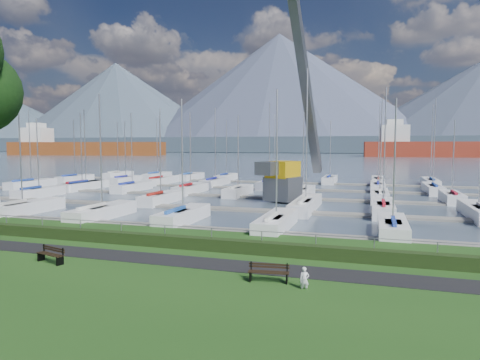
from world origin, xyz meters
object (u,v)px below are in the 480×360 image
at_px(bench_left, 51,255).
at_px(person, 304,276).
at_px(crane, 289,151).
at_px(bench_right, 269,272).

bearing_deg(bench_left, person, 14.68).
bearing_deg(bench_left, crane, 92.79).
height_order(bench_left, bench_right, same).
xyz_separation_m(bench_right, crane, (-4.71, 29.48, 4.91)).
relative_size(person, crane, 0.05).
xyz_separation_m(bench_left, bench_right, (11.34, 0.32, 0.00)).
relative_size(bench_left, crane, 0.08).
bearing_deg(crane, bench_right, -61.46).
bearing_deg(bench_right, person, -23.15).
height_order(bench_left, person, person).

